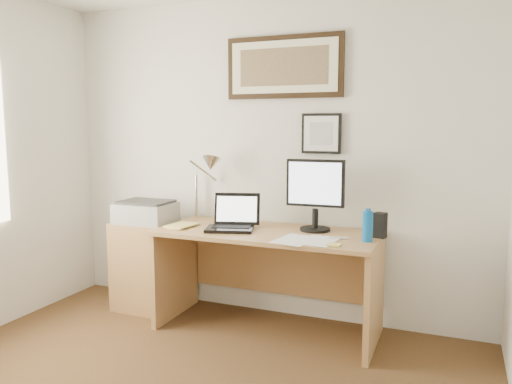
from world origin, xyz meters
The scene contains 17 objects.
wall_back centered at (0.00, 2.00, 1.25)m, with size 3.50×0.02×2.50m, color silver.
side_cabinet centered at (-0.92, 1.68, 0.36)m, with size 0.50×0.40×0.73m, color #A07243.
water_bottle centered at (0.88, 1.57, 0.85)m, with size 0.07×0.07×0.20m, color #0D5AAD.
bottle_cap centered at (0.88, 1.57, 0.96)m, with size 0.04×0.04×0.02m, color #0D5AAD.
speaker centered at (0.94, 1.71, 0.84)m, with size 0.08×0.07×0.17m, color black.
paper_sheet_a centered at (0.42, 1.43, 0.75)m, with size 0.23×0.32×0.00m, color white.
paper_sheet_b centered at (0.58, 1.46, 0.75)m, with size 0.22×0.31×0.00m, color white.
sticky_pad centered at (0.70, 1.37, 0.76)m, with size 0.08×0.08×0.01m, color #DFD36A.
marker_pen centered at (0.69, 1.56, 0.76)m, with size 0.02×0.02×0.14m, color silver.
book centered at (-0.59, 1.54, 0.76)m, with size 0.17×0.24×0.02m, color #DED168.
desk centered at (0.15, 1.72, 0.51)m, with size 1.60×0.70×0.75m.
laptop centered at (-0.11, 1.59, 0.81)m, with size 0.40×0.38×0.26m.
lcd_monitor centered at (0.47, 1.76, 1.04)m, with size 0.42×0.22×0.52m.
printer centered at (-0.91, 1.65, 0.82)m, with size 0.44×0.34×0.18m.
desk_lamp centered at (-0.41, 1.81, 1.19)m, with size 0.29×0.27×0.53m.
picture_large centered at (0.15, 1.97, 1.95)m, with size 0.92×0.04×0.47m.
picture_small centered at (0.45, 1.97, 1.45)m, with size 0.30×0.03×0.30m.
Camera 1 is at (1.41, -1.69, 1.51)m, focal length 35.00 mm.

